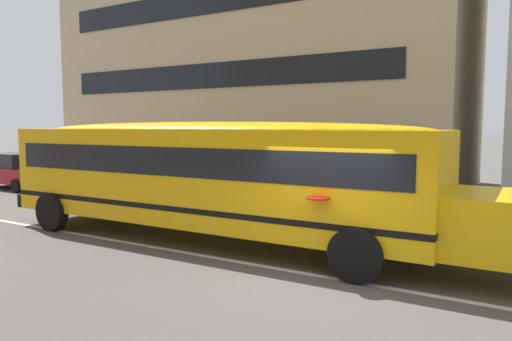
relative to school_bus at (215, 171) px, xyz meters
name	(u,v)px	position (x,y,z in m)	size (l,w,h in m)	color
ground_plane	(325,277)	(3.51, -1.28, -1.79)	(400.00, 400.00, 0.00)	#54514F
sidewalk_far	(413,215)	(3.51, 6.10, -1.78)	(120.00, 3.00, 0.01)	gray
lane_centreline	(325,277)	(3.51, -1.28, -1.79)	(110.00, 0.16, 0.01)	silver
school_bus	(215,171)	(0.00, 0.00, 0.00)	(13.49, 3.19, 3.01)	yellow
parked_car_red_under_tree	(16,170)	(-13.94, 3.55, -0.95)	(3.94, 1.95, 1.64)	maroon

